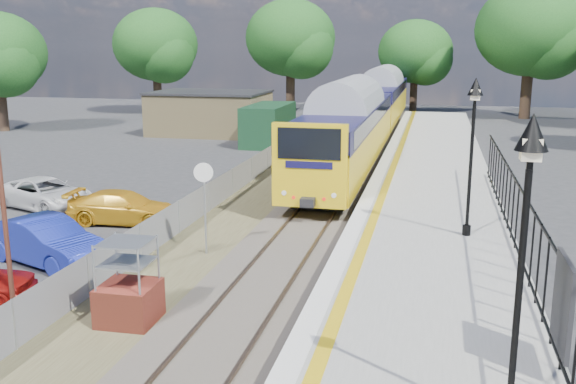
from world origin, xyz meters
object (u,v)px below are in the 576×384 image
(victorian_lamp_south, at_px, (527,202))
(car_white, at_px, (45,194))
(victorian_lamp_north, at_px, (474,120))
(brick_plinth, at_px, (128,284))
(train, at_px, (369,109))
(car_yellow, at_px, (124,207))
(speed_sign, at_px, (204,192))
(car_blue, at_px, (46,241))

(victorian_lamp_south, distance_m, car_white, 21.25)
(car_white, bearing_deg, victorian_lamp_south, -109.03)
(victorian_lamp_north, relative_size, brick_plinth, 2.25)
(train, xyz_separation_m, car_yellow, (-6.71, -21.40, -1.75))
(victorian_lamp_north, height_order, speed_sign, victorian_lamp_north)
(victorian_lamp_north, distance_m, speed_sign, 8.19)
(victorian_lamp_south, height_order, speed_sign, victorian_lamp_south)
(car_yellow, relative_size, car_white, 0.93)
(victorian_lamp_south, distance_m, car_yellow, 17.43)
(train, relative_size, car_blue, 9.58)
(car_yellow, bearing_deg, car_white, 68.07)
(victorian_lamp_south, relative_size, car_yellow, 1.12)
(car_white, bearing_deg, train, -8.25)
(car_yellow, distance_m, car_white, 4.26)
(train, bearing_deg, car_white, -118.17)
(train, distance_m, car_blue, 26.99)
(speed_sign, relative_size, car_yellow, 0.71)
(victorian_lamp_south, height_order, car_white, victorian_lamp_south)
(victorian_lamp_south, distance_m, train, 33.78)
(brick_plinth, bearing_deg, speed_sign, 90.00)
(brick_plinth, relative_size, car_yellow, 0.50)
(victorian_lamp_south, distance_m, victorian_lamp_north, 10.00)
(train, distance_m, car_yellow, 22.49)
(speed_sign, distance_m, car_white, 9.36)
(brick_plinth, height_order, car_white, brick_plinth)
(car_blue, bearing_deg, victorian_lamp_north, -55.82)
(victorian_lamp_south, bearing_deg, car_white, 141.06)
(speed_sign, relative_size, car_blue, 0.69)
(victorian_lamp_south, xyz_separation_m, brick_plinth, (-8.00, 3.87, -3.31))
(speed_sign, distance_m, car_blue, 4.87)
(speed_sign, bearing_deg, brick_plinth, -106.62)
(car_blue, relative_size, car_yellow, 1.04)
(car_yellow, bearing_deg, speed_sign, -128.78)
(train, distance_m, speed_sign, 24.40)
(train, relative_size, car_white, 9.27)
(car_yellow, bearing_deg, victorian_lamp_north, -103.38)
(victorian_lamp_south, relative_size, speed_sign, 1.57)
(train, distance_m, car_white, 22.89)
(victorian_lamp_south, xyz_separation_m, train, (-5.50, 33.27, -1.96))
(victorian_lamp_north, xyz_separation_m, car_yellow, (-12.01, 1.88, -3.70))
(brick_plinth, distance_m, car_blue, 5.49)
(victorian_lamp_north, bearing_deg, victorian_lamp_south, -88.85)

